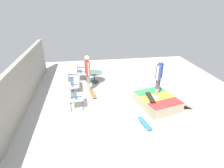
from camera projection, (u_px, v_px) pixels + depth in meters
ground_plane at (119, 102)px, 8.05m from camera, size 12.00×12.00×0.10m
back_wall_cinderblock at (20, 87)px, 7.06m from camera, size 9.00×0.20×1.94m
skate_ramp at (157, 101)px, 7.57m from camera, size 2.10×2.30×0.43m
patio_bench at (70, 80)px, 8.57m from camera, size 1.28×0.61×1.02m
patio_chair_near_house at (79, 70)px, 9.75m from camera, size 0.62×0.55×1.02m
patio_chair_by_wall at (73, 94)px, 7.27m from camera, size 0.63×0.57×1.02m
patio_table at (94, 75)px, 9.60m from camera, size 0.90×0.90×0.57m
person_watching at (88, 71)px, 8.42m from camera, size 0.47×0.30×1.80m
person_skater at (159, 75)px, 7.01m from camera, size 0.38×0.37×1.70m
skateboard_by_bench at (93, 94)px, 8.41m from camera, size 0.82×0.35×0.10m
skateboard_spare at (145, 123)px, 6.44m from camera, size 0.82×0.35×0.10m
skateboard_on_ramp at (150, 97)px, 7.27m from camera, size 0.81×0.23×0.10m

